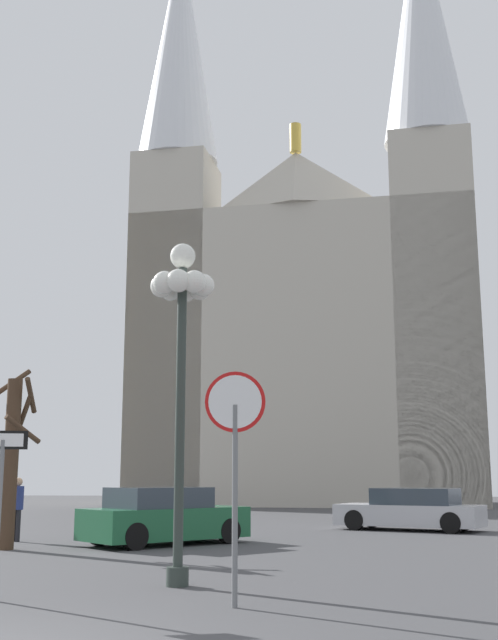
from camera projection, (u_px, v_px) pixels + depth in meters
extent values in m
cube|color=#BCB5A5|center=(309.00, 363.00, 49.90)|extent=(21.34, 13.55, 17.38)
pyramid|color=#BCB5A5|center=(296.00, 180.00, 47.24)|extent=(7.28, 2.64, 3.50)
cylinder|color=gold|center=(295.00, 138.00, 47.75)|extent=(0.70, 0.70, 1.80)
cube|color=#BCB5A5|center=(174.00, 327.00, 48.42)|extent=(5.09, 5.09, 21.39)
cone|color=silver|center=(180.00, 46.00, 52.07)|extent=(5.15, 5.15, 16.38)
cube|color=#BCB5A5|center=(436.00, 317.00, 45.38)|extent=(5.09, 5.09, 21.39)
cone|color=silver|center=(422.00, 20.00, 49.03)|extent=(5.15, 5.15, 16.38)
cylinder|color=slate|center=(235.00, 504.00, 10.77)|extent=(0.08, 0.08, 2.71)
cylinder|color=red|center=(235.00, 402.00, 11.04)|extent=(0.85, 0.12, 0.85)
cylinder|color=white|center=(235.00, 402.00, 11.02)|extent=(0.75, 0.08, 0.75)
cube|color=black|center=(3.00, 440.00, 11.51)|extent=(0.69, 0.22, 0.27)
cube|color=white|center=(3.00, 440.00, 11.50)|extent=(0.57, 0.17, 0.19)
cylinder|color=#2D3833|center=(180.00, 421.00, 13.03)|extent=(0.16, 0.16, 5.23)
cylinder|color=#2D3833|center=(177.00, 577.00, 12.56)|extent=(0.36, 0.36, 0.30)
sphere|color=white|center=(183.00, 256.00, 13.58)|extent=(0.44, 0.44, 0.44)
sphere|color=white|center=(203.00, 285.00, 13.44)|extent=(0.39, 0.39, 0.39)
cylinder|color=#2D3833|center=(193.00, 285.00, 13.46)|extent=(0.05, 0.36, 0.05)
sphere|color=white|center=(199.00, 289.00, 13.70)|extent=(0.39, 0.39, 0.39)
cylinder|color=#2D3833|center=(191.00, 287.00, 13.59)|extent=(0.29, 0.29, 0.05)
sphere|color=white|center=(186.00, 290.00, 13.83)|extent=(0.39, 0.39, 0.39)
cylinder|color=#2D3833|center=(184.00, 288.00, 13.66)|extent=(0.36, 0.05, 0.05)
sphere|color=white|center=(171.00, 289.00, 13.75)|extent=(0.39, 0.39, 0.39)
cylinder|color=#2D3833|center=(177.00, 288.00, 13.62)|extent=(0.29, 0.29, 0.05)
sphere|color=white|center=(162.00, 286.00, 13.52)|extent=(0.39, 0.39, 0.39)
cylinder|color=#2D3833|center=(172.00, 286.00, 13.50)|extent=(0.05, 0.36, 0.05)
sphere|color=white|center=(165.00, 283.00, 13.26)|extent=(0.39, 0.39, 0.39)
cylinder|color=#2D3833|center=(174.00, 284.00, 13.37)|extent=(0.29, 0.29, 0.05)
sphere|color=white|center=(178.00, 281.00, 13.13)|extent=(0.39, 0.39, 0.39)
cylinder|color=#2D3833|center=(180.00, 283.00, 13.31)|extent=(0.36, 0.05, 0.05)
sphere|color=white|center=(194.00, 282.00, 13.21)|extent=(0.39, 0.39, 0.39)
cylinder|color=#2D3833|center=(188.00, 284.00, 13.34)|extent=(0.29, 0.29, 0.05)
cylinder|color=#473323|center=(11.00, 463.00, 19.06)|extent=(0.36, 0.36, 4.07)
cylinder|color=#473323|center=(31.00, 395.00, 19.38)|extent=(0.23, 0.89, 0.83)
cylinder|color=#473323|center=(23.00, 429.00, 18.90)|extent=(0.69, 0.86, 0.67)
cylinder|color=#473323|center=(24.00, 415.00, 19.49)|extent=(0.61, 0.50, 1.03)
cylinder|color=#473323|center=(7.00, 387.00, 19.87)|extent=(0.98, 0.93, 0.99)
cube|color=#B7B7BC|center=(409.00, 515.00, 25.32)|extent=(4.91, 3.42, 0.66)
cube|color=#333D47|center=(415.00, 496.00, 25.33)|extent=(2.99, 2.48, 0.52)
cylinder|color=black|center=(355.00, 520.00, 25.33)|extent=(0.68, 0.45, 0.64)
cylinder|color=black|center=(372.00, 518.00, 26.73)|extent=(0.68, 0.45, 0.64)
cylinder|color=black|center=(451.00, 523.00, 23.86)|extent=(0.68, 0.45, 0.64)
cylinder|color=black|center=(464.00, 520.00, 25.26)|extent=(0.68, 0.45, 0.64)
cube|color=#1E5B38|center=(165.00, 523.00, 20.16)|extent=(4.23, 4.30, 0.77)
cube|color=#333D47|center=(159.00, 498.00, 20.16)|extent=(2.82, 2.84, 0.51)
cylinder|color=black|center=(191.00, 528.00, 21.64)|extent=(0.60, 0.61, 0.64)
cylinder|color=black|center=(229.00, 531.00, 20.39)|extent=(0.60, 0.61, 0.64)
cylinder|color=black|center=(99.00, 532.00, 19.86)|extent=(0.60, 0.61, 0.64)
cylinder|color=black|center=(135.00, 536.00, 18.60)|extent=(0.60, 0.61, 0.64)
cylinder|color=black|center=(18.00, 526.00, 20.99)|extent=(0.12, 0.12, 0.83)
cylinder|color=black|center=(14.00, 526.00, 21.07)|extent=(0.12, 0.12, 0.83)
cylinder|color=navy|center=(18.00, 498.00, 21.17)|extent=(0.32, 0.32, 0.62)
sphere|color=tan|center=(19.00, 482.00, 21.25)|extent=(0.22, 0.22, 0.22)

